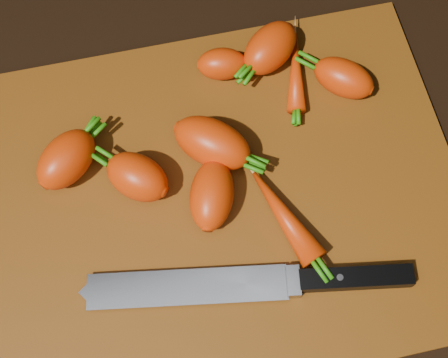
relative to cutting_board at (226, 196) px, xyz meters
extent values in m
cube|color=black|center=(0.00, 0.00, -0.01)|extent=(2.00, 2.00, 0.01)
cube|color=#613209|center=(0.00, 0.00, 0.00)|extent=(0.50, 0.40, 0.01)
ellipsoid|color=red|center=(-0.16, 0.06, 0.03)|extent=(0.09, 0.09, 0.05)
ellipsoid|color=red|center=(-0.09, 0.03, 0.03)|extent=(0.08, 0.08, 0.05)
ellipsoid|color=red|center=(0.00, 0.05, 0.03)|extent=(0.10, 0.09, 0.05)
ellipsoid|color=red|center=(-0.02, -0.01, 0.03)|extent=(0.07, 0.09, 0.05)
ellipsoid|color=red|center=(0.08, 0.15, 0.03)|extent=(0.09, 0.08, 0.05)
ellipsoid|color=red|center=(0.03, 0.15, 0.02)|extent=(0.06, 0.05, 0.04)
ellipsoid|color=red|center=(0.16, 0.10, 0.03)|extent=(0.08, 0.08, 0.04)
ellipsoid|color=red|center=(0.11, 0.12, 0.02)|extent=(0.05, 0.10, 0.02)
ellipsoid|color=red|center=(0.05, -0.04, 0.02)|extent=(0.07, 0.11, 0.03)
cube|color=gray|center=(-0.16, -0.08, 0.01)|extent=(0.20, 0.07, 0.00)
cube|color=gray|center=(-0.05, -0.09, 0.01)|extent=(0.02, 0.03, 0.01)
cube|color=black|center=(0.01, -0.10, 0.01)|extent=(0.12, 0.04, 0.02)
cylinder|color=#B2B2B7|center=(-0.01, -0.10, 0.02)|extent=(0.01, 0.01, 0.00)
camera|label=1|loc=(-0.05, -0.23, 0.63)|focal=50.00mm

